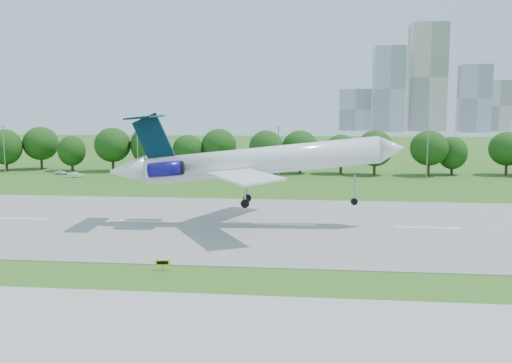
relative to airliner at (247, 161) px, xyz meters
name	(u,v)px	position (x,y,z in m)	size (l,w,h in m)	color
ground	(76,269)	(-14.66, -24.87, -9.13)	(600.00, 600.00, 0.00)	#265516
runway	(148,222)	(-14.66, 0.13, -9.09)	(400.00, 45.00, 0.08)	gray
tree_line	(224,149)	(-14.66, 67.13, -2.95)	(288.40, 8.40, 10.40)	#382314
light_poles	(207,151)	(-17.16, 57.13, -2.80)	(175.90, 0.25, 12.19)	gray
skyline	(421,91)	(85.50, 365.75, 21.33)	(127.00, 52.00, 80.00)	#B2B2B7
airliner	(247,161)	(0.00, 0.00, 0.00)	(42.14, 30.49, 13.13)	white
taxi_sign_right	(163,263)	(-5.61, -24.24, -8.34)	(1.55, 0.39, 1.08)	gray
service_vehicle_a	(75,175)	(-48.56, 51.66, -8.54)	(1.26, 3.61, 1.19)	silver
service_vehicle_b	(61,172)	(-54.90, 57.35, -8.60)	(1.27, 3.15, 1.07)	silver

